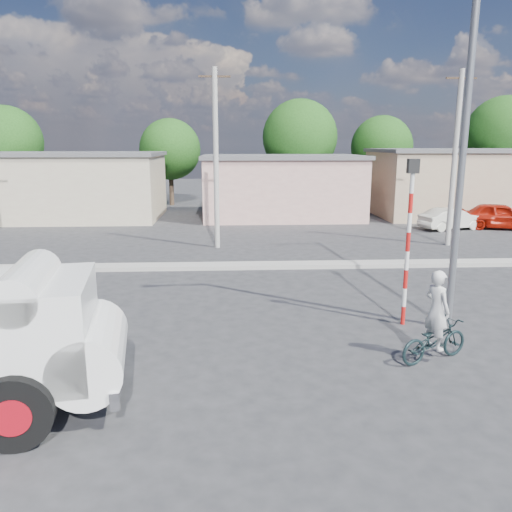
{
  "coord_description": "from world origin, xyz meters",
  "views": [
    {
      "loc": [
        -1.39,
        -10.92,
        4.71
      ],
      "look_at": [
        -0.59,
        4.26,
        1.3
      ],
      "focal_mm": 35.0,
      "sensor_mm": 36.0,
      "label": 1
    }
  ],
  "objects_px": {
    "car_red": "(500,216)",
    "traffic_pole": "(409,229)",
    "car_cream": "(451,219)",
    "cyclist": "(436,323)",
    "bicycle": "(434,340)",
    "streetlight": "(458,134)"
  },
  "relations": [
    {
      "from": "cyclist",
      "to": "car_cream",
      "type": "relative_size",
      "value": 0.48
    },
    {
      "from": "bicycle",
      "to": "cyclist",
      "type": "distance_m",
      "value": 0.41
    },
    {
      "from": "car_red",
      "to": "traffic_pole",
      "type": "bearing_deg",
      "value": 162.49
    },
    {
      "from": "streetlight",
      "to": "traffic_pole",
      "type": "bearing_deg",
      "value": 162.27
    },
    {
      "from": "bicycle",
      "to": "car_red",
      "type": "xyz_separation_m",
      "value": [
        10.86,
        17.24,
        0.27
      ]
    },
    {
      "from": "bicycle",
      "to": "streetlight",
      "type": "distance_m",
      "value": 5.02
    },
    {
      "from": "cyclist",
      "to": "traffic_pole",
      "type": "height_order",
      "value": "traffic_pole"
    },
    {
      "from": "streetlight",
      "to": "cyclist",
      "type": "bearing_deg",
      "value": -117.65
    },
    {
      "from": "car_cream",
      "to": "streetlight",
      "type": "xyz_separation_m",
      "value": [
        -6.96,
        -15.17,
        4.36
      ]
    },
    {
      "from": "cyclist",
      "to": "car_cream",
      "type": "distance_m",
      "value": 18.94
    },
    {
      "from": "streetlight",
      "to": "car_cream",
      "type": "bearing_deg",
      "value": 65.36
    },
    {
      "from": "car_red",
      "to": "traffic_pole",
      "type": "relative_size",
      "value": 1.0
    },
    {
      "from": "bicycle",
      "to": "car_cream",
      "type": "distance_m",
      "value": 18.94
    },
    {
      "from": "cyclist",
      "to": "streetlight",
      "type": "distance_m",
      "value": 4.66
    },
    {
      "from": "car_cream",
      "to": "cyclist",
      "type": "bearing_deg",
      "value": 139.35
    },
    {
      "from": "traffic_pole",
      "to": "car_cream",
      "type": "bearing_deg",
      "value": 62.03
    },
    {
      "from": "bicycle",
      "to": "traffic_pole",
      "type": "relative_size",
      "value": 0.42
    },
    {
      "from": "traffic_pole",
      "to": "cyclist",
      "type": "bearing_deg",
      "value": -92.66
    },
    {
      "from": "car_cream",
      "to": "traffic_pole",
      "type": "xyz_separation_m",
      "value": [
        -7.89,
        -14.87,
        1.99
      ]
    },
    {
      "from": "bicycle",
      "to": "traffic_pole",
      "type": "bearing_deg",
      "value": -26.04
    },
    {
      "from": "cyclist",
      "to": "car_red",
      "type": "bearing_deg",
      "value": -55.59
    },
    {
      "from": "bicycle",
      "to": "cyclist",
      "type": "bearing_deg",
      "value": -0.0
    }
  ]
}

